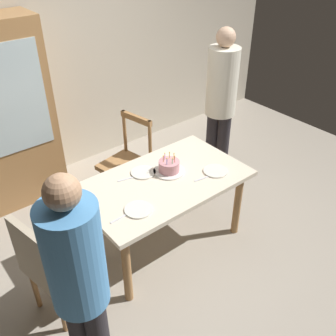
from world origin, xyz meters
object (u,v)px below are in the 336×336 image
dining_table (164,189)px  plate_near_celebrant (138,209)px  plate_near_guest (216,171)px  chair_spindle_back (127,164)px  person_celebrant (79,282)px  plate_far_side (143,172)px  chair_upholstered (50,264)px  person_guest (221,100)px  birthday_cake (169,167)px

dining_table → plate_near_celebrant: size_ratio=6.62×
plate_near_guest → chair_spindle_back: chair_spindle_back is taller
person_celebrant → plate_far_side: bearing=39.6°
chair_upholstered → person_guest: 2.36m
plate_near_guest → person_guest: person_guest is taller
plate_near_celebrant → plate_near_guest: bearing=0.0°
chair_spindle_back → chair_upholstered: (-1.23, -0.84, 0.07)m
birthday_cake → chair_spindle_back: 0.76m
plate_near_guest → chair_spindle_back: bearing=108.9°
plate_near_celebrant → person_guest: bearing=22.7°
person_celebrant → person_guest: person_guest is taller
plate_near_guest → dining_table: bearing=156.2°
plate_near_guest → person_guest: bearing=42.8°
dining_table → plate_far_side: (-0.07, 0.19, 0.10)m
chair_spindle_back → plate_near_guest: bearing=-71.1°
dining_table → chair_upholstered: chair_upholstered is taller
person_guest → person_celebrant: bearing=-153.3°
dining_table → person_guest: person_guest is taller
birthday_cake → person_celebrant: (-1.27, -0.77, 0.17)m
plate_near_celebrant → plate_far_side: same height
plate_far_side → plate_near_guest: 0.64m
plate_near_celebrant → plate_far_side: (0.33, 0.39, 0.00)m
plate_near_celebrant → chair_upholstered: bearing=171.3°
plate_far_side → person_guest: size_ratio=0.13×
birthday_cake → person_guest: bearing=20.7°
plate_near_celebrant → chair_upholstered: (-0.72, 0.11, -0.20)m
dining_table → chair_upholstered: bearing=-175.7°
birthday_cake → chair_upholstered: bearing=-173.1°
dining_table → person_guest: size_ratio=0.84×
plate_near_guest → plate_far_side: bearing=142.9°
plate_far_side → person_guest: person_guest is taller
plate_near_guest → person_celebrant: person_celebrant is taller
plate_far_side → plate_near_guest: same height
plate_near_celebrant → chair_spindle_back: size_ratio=0.23×
plate_near_celebrant → chair_spindle_back: (0.51, 0.95, -0.27)m
dining_table → birthday_cake: birthday_cake is taller
birthday_cake → dining_table: bearing=-150.5°
dining_table → plate_far_side: bearing=110.7°
plate_near_celebrant → person_guest: 1.68m
person_celebrant → chair_upholstered: bearing=86.5°
chair_upholstered → person_guest: person_guest is taller
chair_spindle_back → person_guest: 1.19m
birthday_cake → chair_spindle_back: (-0.00, 0.69, -0.32)m
plate_far_side → chair_spindle_back: chair_spindle_back is taller
plate_near_celebrant → chair_upholstered: size_ratio=0.23×
plate_far_side → chair_spindle_back: size_ratio=0.23×
dining_table → plate_near_guest: bearing=-23.8°
birthday_cake → plate_near_celebrant: (-0.52, -0.26, -0.04)m
chair_upholstered → plate_near_guest: bearing=-4.0°
birthday_cake → person_guest: 1.11m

